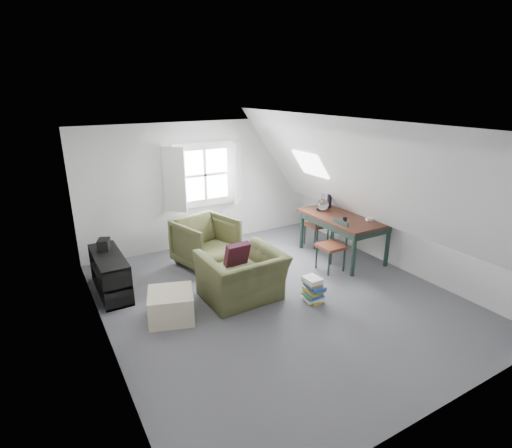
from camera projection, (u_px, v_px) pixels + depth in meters
floor at (277, 297)px, 6.24m from camera, size 5.50×5.50×0.00m
ceiling at (281, 135)px, 5.43m from camera, size 5.50×5.50×0.00m
wall_back at (204, 184)px, 8.08m from camera, size 5.00×0.00×5.00m
wall_front at (447, 306)px, 3.59m from camera, size 5.00×0.00×5.00m
wall_left at (99, 256)px, 4.65m from camera, size 0.00×5.50×5.50m
wall_right at (398, 199)px, 7.02m from camera, size 0.00×5.50×5.50m
slope_left at (175, 201)px, 4.93m from camera, size 3.19×5.50×4.48m
slope_right at (360, 175)px, 6.40m from camera, size 3.19×5.50×4.48m
dormer_window at (205, 175)px, 7.96m from camera, size 1.71×0.35×1.30m
skylight at (310, 164)px, 7.48m from camera, size 0.35×0.75×0.47m
armchair_near at (242, 298)px, 6.21m from camera, size 1.19×1.05×0.76m
armchair_far at (207, 264)px, 7.41m from camera, size 1.17×1.19×0.89m
throw_pillow at (237, 254)px, 6.11m from camera, size 0.38×0.23×0.39m
ottoman at (171, 305)px, 5.61m from camera, size 0.78×0.78×0.41m
dining_table at (343, 221)px, 7.52m from camera, size 1.00×1.66×0.83m
demijohn at (323, 204)px, 7.74m from camera, size 0.23×0.23×0.32m
vase_twigs at (329, 200)px, 7.93m from camera, size 0.09×0.10×0.70m
cup at (345, 222)px, 7.12m from camera, size 0.10×0.10×0.09m
paper_box at (369, 219)px, 7.21m from camera, size 0.13×0.10×0.04m
dining_chair_far at (318, 224)px, 8.14m from camera, size 0.42×0.42×0.89m
dining_chair_near at (333, 245)px, 7.05m from camera, size 0.43×0.43×0.91m
media_shelf at (111, 276)px, 6.29m from camera, size 0.42×1.25×0.64m
electronics_box at (104, 245)px, 6.39m from camera, size 0.25×0.29×0.19m
magazine_stack at (313, 290)px, 6.06m from camera, size 0.29×0.35×0.39m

